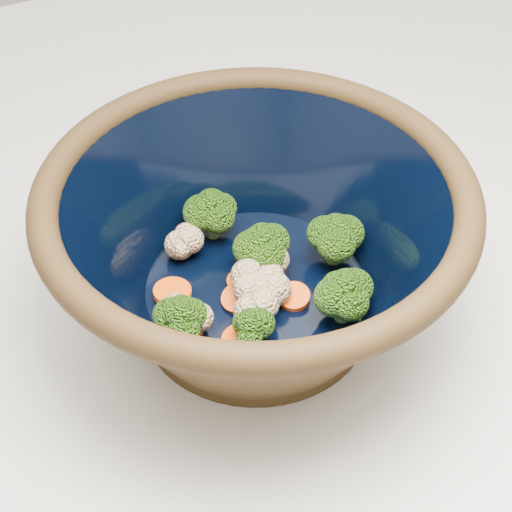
{
  "coord_description": "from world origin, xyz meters",
  "views": [
    {
      "loc": [
        -0.27,
        -0.48,
        1.39
      ],
      "look_at": [
        -0.08,
        -0.11,
        0.97
      ],
      "focal_mm": 50.0,
      "sensor_mm": 36.0,
      "label": 1
    }
  ],
  "objects": [
    {
      "name": "counter",
      "position": [
        0.0,
        0.0,
        0.45
      ],
      "size": [
        1.2,
        1.2,
        0.9
      ],
      "primitive_type": "cube",
      "color": "silver",
      "rests_on": "ground"
    },
    {
      "name": "mixing_bowl",
      "position": [
        -0.08,
        -0.11,
        0.98
      ],
      "size": [
        0.35,
        0.35,
        0.15
      ],
      "rotation": [
        0.0,
        0.0,
        0.06
      ],
      "color": "black",
      "rests_on": "counter"
    },
    {
      "name": "vegetable_pile",
      "position": [
        -0.09,
        -0.12,
        0.96
      ],
      "size": [
        0.2,
        0.18,
        0.06
      ],
      "color": "#608442",
      "rests_on": "mixing_bowl"
    }
  ]
}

